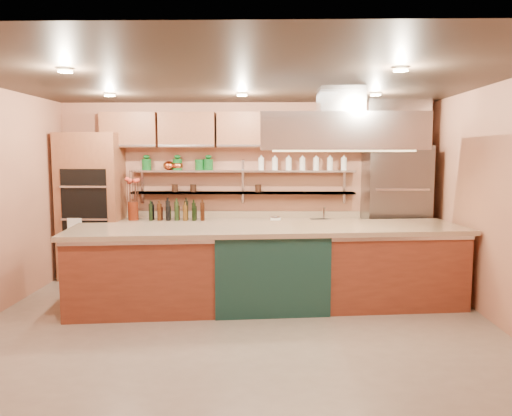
{
  "coord_description": "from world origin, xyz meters",
  "views": [
    {
      "loc": [
        0.33,
        -5.65,
        1.99
      ],
      "look_at": [
        0.19,
        1.0,
        1.25
      ],
      "focal_mm": 35.0,
      "sensor_mm": 36.0,
      "label": 1
    }
  ],
  "objects_px": {
    "island": "(268,266)",
    "green_canister": "(200,165)",
    "refrigerator": "(395,213)",
    "kitchen_scale": "(275,218)",
    "flower_vase": "(133,211)",
    "copper_kettle": "(169,166)"
  },
  "relations": [
    {
      "from": "island",
      "to": "green_canister",
      "type": "relative_size",
      "value": 28.93
    },
    {
      "from": "refrigerator",
      "to": "kitchen_scale",
      "type": "relative_size",
      "value": 13.46
    },
    {
      "from": "flower_vase",
      "to": "copper_kettle",
      "type": "relative_size",
      "value": 1.59
    },
    {
      "from": "island",
      "to": "green_canister",
      "type": "distance_m",
      "value": 2.36
    },
    {
      "from": "kitchen_scale",
      "to": "flower_vase",
      "type": "bearing_deg",
      "value": 177.42
    },
    {
      "from": "green_canister",
      "to": "refrigerator",
      "type": "bearing_deg",
      "value": -4.25
    },
    {
      "from": "flower_vase",
      "to": "kitchen_scale",
      "type": "height_order",
      "value": "flower_vase"
    },
    {
      "from": "kitchen_scale",
      "to": "island",
      "type": "bearing_deg",
      "value": -97.31
    },
    {
      "from": "kitchen_scale",
      "to": "green_canister",
      "type": "distance_m",
      "value": 1.49
    },
    {
      "from": "copper_kettle",
      "to": "island",
      "type": "bearing_deg",
      "value": -45.66
    },
    {
      "from": "refrigerator",
      "to": "green_canister",
      "type": "distance_m",
      "value": 3.19
    },
    {
      "from": "island",
      "to": "green_canister",
      "type": "height_order",
      "value": "green_canister"
    },
    {
      "from": "copper_kettle",
      "to": "green_canister",
      "type": "bearing_deg",
      "value": 0.0
    },
    {
      "from": "refrigerator",
      "to": "flower_vase",
      "type": "height_order",
      "value": "refrigerator"
    },
    {
      "from": "refrigerator",
      "to": "island",
      "type": "height_order",
      "value": "refrigerator"
    },
    {
      "from": "flower_vase",
      "to": "green_canister",
      "type": "relative_size",
      "value": 1.69
    },
    {
      "from": "flower_vase",
      "to": "green_canister",
      "type": "xyz_separation_m",
      "value": [
        1.03,
        0.22,
        0.73
      ]
    },
    {
      "from": "copper_kettle",
      "to": "green_canister",
      "type": "xyz_separation_m",
      "value": [
        0.5,
        0.0,
        0.01
      ]
    },
    {
      "from": "island",
      "to": "kitchen_scale",
      "type": "relative_size",
      "value": 31.96
    },
    {
      "from": "flower_vase",
      "to": "green_canister",
      "type": "bearing_deg",
      "value": 12.01
    },
    {
      "from": "copper_kettle",
      "to": "green_canister",
      "type": "distance_m",
      "value": 0.5
    },
    {
      "from": "flower_vase",
      "to": "copper_kettle",
      "type": "xyz_separation_m",
      "value": [
        0.54,
        0.22,
        0.71
      ]
    }
  ]
}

